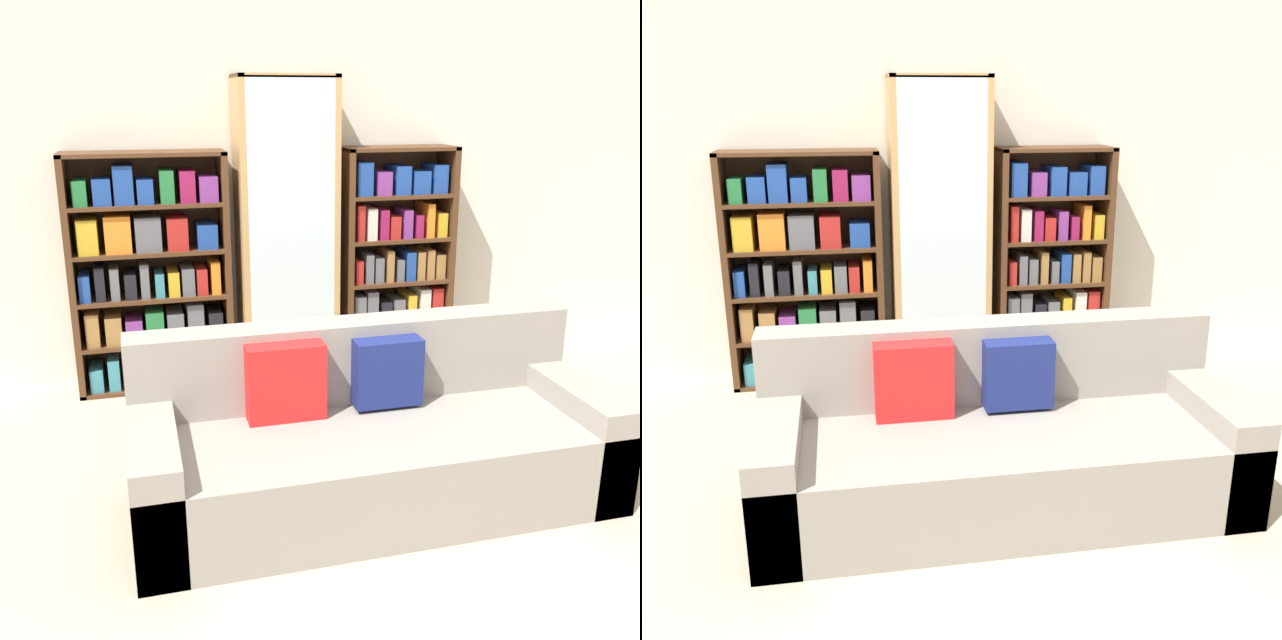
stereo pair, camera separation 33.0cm
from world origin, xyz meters
The scene contains 7 objects.
ground_plane centered at (0.00, 0.00, 0.00)m, with size 16.00×16.00×0.00m, color tan.
wall_back centered at (0.00, 2.44, 1.35)m, with size 6.84×0.06×2.70m.
couch centered at (0.06, 0.57, 0.28)m, with size 2.19×0.86×0.79m.
bookshelf_left centered at (-0.85, 2.24, 0.73)m, with size 0.98×0.32×1.50m.
display_cabinet centered at (0.03, 2.22, 0.98)m, with size 0.63×0.36×1.95m.
bookshelf_right centered at (0.79, 2.24, 0.72)m, with size 0.76×0.32×1.51m.
wine_bottle centered at (0.57, 1.62, 0.16)m, with size 0.08×0.08×0.38m.
Camera 1 is at (-0.94, -2.27, 1.82)m, focal length 40.00 mm.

